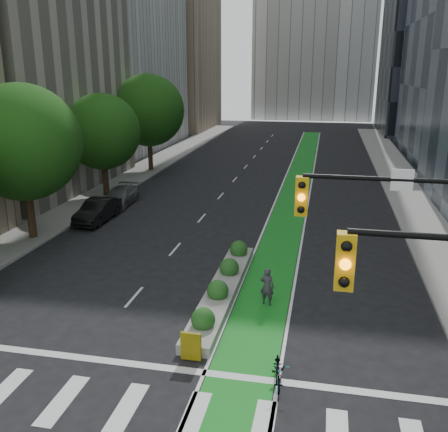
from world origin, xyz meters
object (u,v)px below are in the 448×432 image
at_px(cyclist, 267,286).
at_px(parked_car_left_mid, 98,211).
at_px(median_planter, 223,287).
at_px(bicycle, 279,370).
at_px(parked_car_left_far, 120,196).

height_order(cyclist, parked_car_left_mid, cyclist).
bearing_deg(median_planter, cyclist, -15.73).
bearing_deg(cyclist, bicycle, 112.77).
distance_m(cyclist, parked_car_left_mid, 15.34).
xyz_separation_m(parked_car_left_mid, parked_car_left_far, (-0.16, 3.96, -0.07)).
distance_m(median_planter, bicycle, 6.57).
xyz_separation_m(cyclist, parked_car_left_far, (-12.21, 13.46, -0.17)).
bearing_deg(parked_car_left_mid, cyclist, -37.70).
bearing_deg(bicycle, parked_car_left_far, 117.50).
bearing_deg(bicycle, cyclist, 93.07).
relative_size(median_planter, parked_car_left_far, 2.31).
bearing_deg(parked_car_left_mid, bicycle, -48.00).
relative_size(bicycle, cyclist, 1.03).
height_order(median_planter, bicycle, median_planter).
distance_m(parked_car_left_mid, parked_car_left_far, 3.97).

